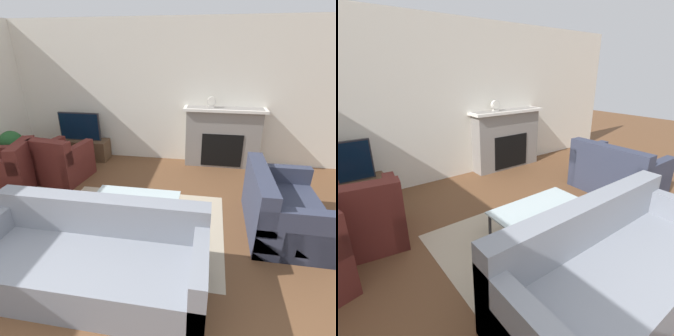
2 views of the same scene
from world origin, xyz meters
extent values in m
cube|color=silver|center=(0.00, 4.63, 1.35)|extent=(8.75, 0.06, 2.70)
cube|color=#B7A88E|center=(0.23, 2.19, 0.00)|extent=(2.34, 1.83, 0.00)
cube|color=gray|center=(1.39, 4.44, 0.58)|extent=(1.42, 0.31, 1.16)
cube|color=black|center=(1.39, 4.28, 0.36)|extent=(0.78, 0.01, 0.65)
cube|color=white|center=(1.39, 4.41, 1.14)|extent=(1.54, 0.37, 0.05)
cube|color=brown|center=(-1.53, 4.32, 0.21)|extent=(1.12, 0.39, 0.42)
cube|color=gray|center=(0.09, 1.17, 0.21)|extent=(2.21, 0.90, 0.42)
cube|color=gray|center=(0.09, 1.52, 0.62)|extent=(2.21, 0.20, 0.40)
cube|color=gray|center=(1.13, 1.17, 0.33)|extent=(0.14, 0.90, 0.66)
cube|color=#33384C|center=(2.14, 2.43, 0.21)|extent=(0.88, 1.29, 0.42)
cube|color=#33384C|center=(1.79, 2.43, 0.62)|extent=(0.20, 1.29, 0.40)
cube|color=#33384C|center=(2.14, 1.86, 0.33)|extent=(0.88, 0.14, 0.66)
cube|color=#33384C|center=(2.14, 3.00, 0.33)|extent=(0.88, 0.14, 0.66)
cube|color=#5B231E|center=(-1.40, 3.36, 0.21)|extent=(0.85, 0.91, 0.42)
cube|color=#5B231E|center=(-1.44, 3.05, 0.62)|extent=(0.76, 0.30, 0.40)
cube|color=#5B231E|center=(-1.10, 3.32, 0.33)|extent=(0.25, 0.83, 0.66)
cylinder|color=#333338|center=(-0.30, 1.95, 0.18)|extent=(0.04, 0.04, 0.36)
cylinder|color=#333338|center=(0.76, 1.95, 0.18)|extent=(0.04, 0.04, 0.36)
cylinder|color=#333338|center=(-0.30, 2.50, 0.18)|extent=(0.04, 0.04, 0.36)
cylinder|color=#333338|center=(0.76, 2.50, 0.18)|extent=(0.04, 0.04, 0.36)
cube|color=silver|center=(0.23, 2.22, 0.37)|extent=(1.14, 0.63, 0.02)
cube|color=beige|center=(1.13, 4.44, 1.18)|extent=(0.12, 0.07, 0.03)
cylinder|color=beige|center=(1.13, 4.44, 1.27)|extent=(0.17, 0.07, 0.17)
cylinder|color=white|center=(1.13, 4.40, 1.27)|extent=(0.14, 0.00, 0.14)
camera|label=1|loc=(1.13, -0.59, 2.17)|focal=28.00mm
camera|label=2|loc=(-1.68, 0.34, 1.86)|focal=28.00mm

